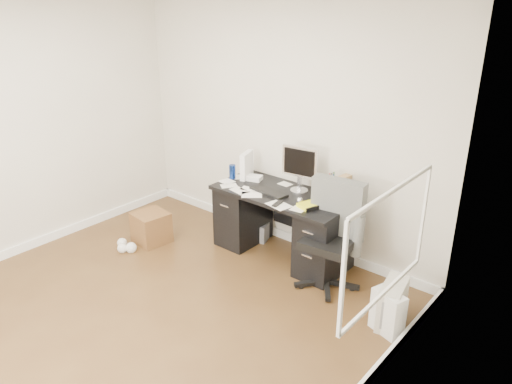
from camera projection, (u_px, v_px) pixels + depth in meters
ground at (146, 313)px, 4.56m from camera, size 4.00×4.00×0.00m
room_shell at (134, 139)px, 3.93m from camera, size 4.02×4.02×2.71m
desk at (282, 223)px, 5.41m from camera, size 1.50×0.70×0.75m
loose_papers at (264, 190)px, 5.36m from camera, size 1.10×0.60×0.00m
lcd_monitor at (300, 169)px, 5.22m from camera, size 0.43×0.28×0.51m
keyboard at (269, 192)px, 5.27m from camera, size 0.46×0.21×0.03m
computer_mouse at (300, 200)px, 5.01m from camera, size 0.08×0.08×0.06m
travel_mug at (232, 172)px, 5.64m from camera, size 0.09×0.09×0.16m
white_binder at (247, 165)px, 5.64m from camera, size 0.20×0.29×0.30m
magazine_file at (342, 188)px, 5.06m from camera, size 0.13×0.23×0.25m
pen_cup at (333, 185)px, 5.13m from camera, size 0.13×0.13×0.27m
yellow_book at (310, 205)px, 4.93m from camera, size 0.23×0.26×0.04m
paper_remote at (279, 204)px, 4.97m from camera, size 0.27×0.24×0.02m
office_chair at (329, 237)px, 4.81m from camera, size 0.68×0.68×1.07m
pc_tower at (392, 304)px, 4.35m from camera, size 0.25×0.43×0.40m
shopping_bag at (388, 313)px, 4.25m from camera, size 0.34×0.29×0.39m
wicker_basket at (151, 227)px, 5.80m from camera, size 0.40×0.40×0.36m
desk_printer at (255, 229)px, 5.93m from camera, size 0.43×0.39×0.21m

